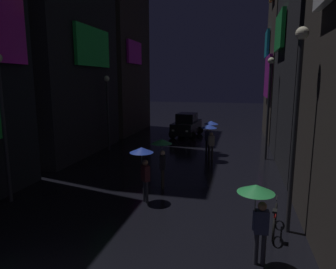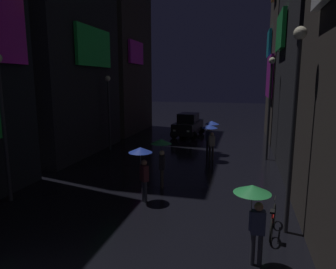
# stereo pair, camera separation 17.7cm
# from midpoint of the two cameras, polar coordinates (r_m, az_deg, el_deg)

# --- Properties ---
(building_left_far) EXTENTS (4.25, 7.30, 19.88)m
(building_left_far) POSITION_cam_midpoint_polar(r_m,az_deg,el_deg) (28.26, -10.30, 21.02)
(building_left_far) COLOR #2D2826
(building_left_far) RESTS_ON ground
(building_right_far) EXTENTS (4.25, 7.17, 15.10)m
(building_right_far) POSITION_cam_midpoint_polar(r_m,az_deg,el_deg) (25.87, 23.25, 16.02)
(building_right_far) COLOR #2D2826
(building_right_far) RESTS_ON ground
(pedestrian_midstreet_centre_blue) EXTENTS (0.90, 0.90, 2.12)m
(pedestrian_midstreet_centre_blue) POSITION_cam_midpoint_polar(r_m,az_deg,el_deg) (17.28, 7.67, 0.44)
(pedestrian_midstreet_centre_blue) COLOR #38332D
(pedestrian_midstreet_centre_blue) RESTS_ON ground
(pedestrian_foreground_right_green) EXTENTS (0.90, 0.90, 2.12)m
(pedestrian_foreground_right_green) POSITION_cam_midpoint_polar(r_m,az_deg,el_deg) (12.80, -1.54, -2.92)
(pedestrian_foreground_right_green) COLOR #38332D
(pedestrian_foreground_right_green) RESTS_ON ground
(pedestrian_foreground_left_green) EXTENTS (0.90, 0.90, 2.12)m
(pedestrian_foreground_left_green) POSITION_cam_midpoint_polar(r_m,az_deg,el_deg) (7.74, 16.06, -12.30)
(pedestrian_foreground_left_green) COLOR #2D2D38
(pedestrian_foreground_left_green) RESTS_ON ground
(pedestrian_far_right_blue) EXTENTS (0.90, 0.90, 2.12)m
(pedestrian_far_right_blue) POSITION_cam_midpoint_polar(r_m,az_deg,el_deg) (18.82, 7.74, 1.23)
(pedestrian_far_right_blue) COLOR black
(pedestrian_far_right_blue) RESTS_ON ground
(pedestrian_midstreet_left_blue) EXTENTS (0.90, 0.90, 2.12)m
(pedestrian_midstreet_left_blue) POSITION_cam_midpoint_polar(r_m,az_deg,el_deg) (11.32, -5.27, -4.72)
(pedestrian_midstreet_left_blue) COLOR #2D2D38
(pedestrian_midstreet_left_blue) RESTS_ON ground
(bicycle_parked_at_storefront) EXTENTS (0.34, 1.81, 0.96)m
(bicycle_parked_at_storefront) POSITION_cam_midpoint_polar(r_m,az_deg,el_deg) (9.96, 19.17, -15.26)
(bicycle_parked_at_storefront) COLOR black
(bicycle_parked_at_storefront) RESTS_ON ground
(car_distant) EXTENTS (2.47, 4.25, 1.92)m
(car_distant) POSITION_cam_midpoint_polar(r_m,az_deg,el_deg) (24.97, 3.38, 1.80)
(car_distant) COLOR black
(car_distant) RESTS_ON ground
(streetlamp_left_far) EXTENTS (0.36, 0.36, 4.89)m
(streetlamp_left_far) POSITION_cam_midpoint_polar(r_m,az_deg,el_deg) (20.02, -11.69, 5.80)
(streetlamp_left_far) COLOR #2D2D33
(streetlamp_left_far) RESTS_ON ground
(streetlamp_right_far) EXTENTS (0.36, 0.36, 5.86)m
(streetlamp_right_far) POSITION_cam_midpoint_polar(r_m,az_deg,el_deg) (18.08, 18.41, 6.72)
(streetlamp_right_far) COLOR #2D2D33
(streetlamp_right_far) RESTS_ON ground
(streetlamp_right_near) EXTENTS (0.36, 0.36, 6.04)m
(streetlamp_right_near) POSITION_cam_midpoint_polar(r_m,az_deg,el_deg) (9.31, 22.75, 4.20)
(streetlamp_right_near) COLOR #2D2D33
(streetlamp_right_near) RESTS_ON ground
(streetlamp_left_near) EXTENTS (0.36, 0.36, 5.55)m
(streetlamp_left_near) POSITION_cam_midpoint_polar(r_m,az_deg,el_deg) (12.53, -29.38, 3.84)
(streetlamp_left_near) COLOR #2D2D33
(streetlamp_left_near) RESTS_ON ground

